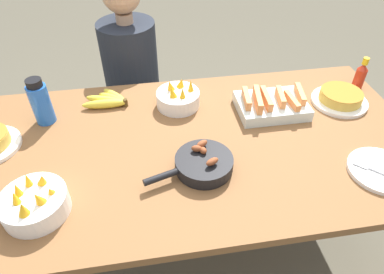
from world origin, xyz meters
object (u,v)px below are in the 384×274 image
object	(u,v)px
fruit_bowl_mango	(34,203)
hot_sauce_bottle	(361,75)
water_bottle	(41,102)
banana_bunch	(110,100)
empty_plate_near_front	(381,170)
frittata_plate_side	(340,98)
melon_tray	(271,104)
person_figure	(135,97)
skillet	(203,164)
fruit_bowl_citrus	(178,98)

from	to	relation	value
fruit_bowl_mango	hot_sauce_bottle	bearing A→B (deg)	20.34
water_bottle	banana_bunch	bearing A→B (deg)	17.81
empty_plate_near_front	hot_sauce_bottle	distance (m)	0.57
frittata_plate_side	fruit_bowl_mango	xyz separation A→B (m)	(-1.24, -0.41, 0.01)
melon_tray	person_figure	xyz separation A→B (m)	(-0.60, 0.57, -0.28)
frittata_plate_side	empty_plate_near_front	world-z (taller)	frittata_plate_side
water_bottle	skillet	bearing A→B (deg)	-32.60
empty_plate_near_front	fruit_bowl_mango	distance (m)	1.18
empty_plate_near_front	banana_bunch	bearing A→B (deg)	148.76
fruit_bowl_mango	fruit_bowl_citrus	bearing A→B (deg)	44.25
skillet	hot_sauce_bottle	distance (m)	0.93
banana_bunch	empty_plate_near_front	size ratio (longest dim) A/B	0.91
banana_bunch	fruit_bowl_citrus	xyz separation A→B (m)	(0.30, -0.06, 0.02)
banana_bunch	water_bottle	distance (m)	0.29
skillet	hot_sauce_bottle	xyz separation A→B (m)	(0.83, 0.42, 0.04)
fruit_bowl_citrus	water_bottle	xyz separation A→B (m)	(-0.57, -0.02, 0.06)
melon_tray	frittata_plate_side	distance (m)	0.33
skillet	water_bottle	xyz separation A→B (m)	(-0.60, 0.39, 0.07)
melon_tray	water_bottle	xyz separation A→B (m)	(-0.96, 0.08, 0.06)
banana_bunch	hot_sauce_bottle	bearing A→B (deg)	-2.66
empty_plate_near_front	fruit_bowl_citrus	distance (m)	0.85
banana_bunch	skillet	world-z (taller)	skillet
skillet	frittata_plate_side	world-z (taller)	skillet
melon_tray	person_figure	distance (m)	0.87
skillet	fruit_bowl_mango	xyz separation A→B (m)	(-0.56, -0.10, 0.01)
hot_sauce_bottle	fruit_bowl_citrus	bearing A→B (deg)	-179.53
person_figure	fruit_bowl_mango	bearing A→B (deg)	-107.96
melon_tray	fruit_bowl_citrus	bearing A→B (deg)	164.93
banana_bunch	frittata_plate_side	xyz separation A→B (m)	(1.03, -0.16, 0.01)
melon_tray	skillet	size ratio (longest dim) A/B	0.91
banana_bunch	melon_tray	distance (m)	0.72
fruit_bowl_mango	fruit_bowl_citrus	world-z (taller)	same
banana_bunch	frittata_plate_side	size ratio (longest dim) A/B	0.85
fruit_bowl_citrus	person_figure	bearing A→B (deg)	113.97
water_bottle	frittata_plate_side	bearing A→B (deg)	-3.32
melon_tray	fruit_bowl_citrus	xyz separation A→B (m)	(-0.40, 0.11, 0.01)
empty_plate_near_front	water_bottle	size ratio (longest dim) A/B	1.15
frittata_plate_side	water_bottle	world-z (taller)	water_bottle
melon_tray	empty_plate_near_front	bearing A→B (deg)	-57.45
fruit_bowl_mango	melon_tray	bearing A→B (deg)	23.64
empty_plate_near_front	fruit_bowl_citrus	bearing A→B (deg)	141.61
empty_plate_near_front	water_bottle	xyz separation A→B (m)	(-1.23, 0.50, 0.09)
frittata_plate_side	hot_sauce_bottle	bearing A→B (deg)	36.09
fruit_bowl_citrus	banana_bunch	bearing A→B (deg)	168.58
skillet	empty_plate_near_front	size ratio (longest dim) A/B	1.41
melon_tray	fruit_bowl_mango	bearing A→B (deg)	-156.36
fruit_bowl_citrus	water_bottle	bearing A→B (deg)	-177.66
skillet	fruit_bowl_citrus	xyz separation A→B (m)	(-0.04, 0.41, 0.01)
banana_bunch	frittata_plate_side	world-z (taller)	frittata_plate_side
empty_plate_near_front	fruit_bowl_citrus	xyz separation A→B (m)	(-0.66, 0.52, 0.03)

